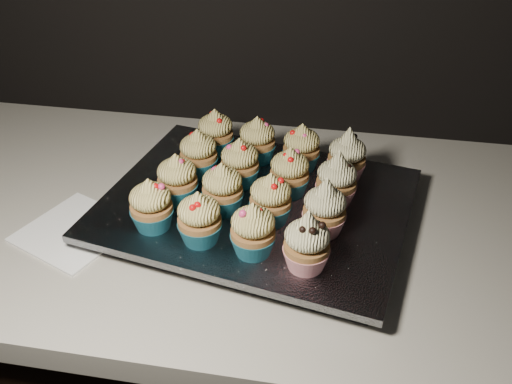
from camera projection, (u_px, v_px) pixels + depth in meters
worktop at (264, 223)px, 0.94m from camera, size 2.44×0.64×0.04m
napkin at (75, 231)px, 0.88m from camera, size 0.19×0.19×0.00m
baking_tray at (256, 212)px, 0.91m from camera, size 0.48×0.40×0.02m
foil_lining at (256, 203)px, 0.90m from camera, size 0.52×0.44×0.01m
cupcake_0 at (151, 206)px, 0.82m from camera, size 0.06×0.06×0.08m
cupcake_1 at (199, 219)px, 0.79m from camera, size 0.06×0.06×0.08m
cupcake_2 at (253, 231)px, 0.77m from camera, size 0.06×0.06×0.08m
cupcake_3 at (307, 243)px, 0.75m from camera, size 0.06×0.06×0.10m
cupcake_4 at (177, 180)px, 0.88m from camera, size 0.06×0.06×0.08m
cupcake_5 at (222, 189)px, 0.85m from camera, size 0.06×0.06×0.08m
cupcake_6 at (271, 200)px, 0.83m from camera, size 0.06×0.06×0.08m
cupcake_7 at (325, 209)px, 0.81m from camera, size 0.06×0.06×0.10m
cupcake_8 at (198, 154)px, 0.94m from camera, size 0.06×0.06×0.08m
cupcake_9 at (240, 163)px, 0.91m from camera, size 0.06×0.06×0.08m
cupcake_10 at (290, 173)px, 0.89m from camera, size 0.06×0.06×0.08m
cupcake_11 at (337, 180)px, 0.87m from camera, size 0.06×0.06×0.10m
cupcake_12 at (216, 133)px, 1.00m from camera, size 0.06×0.06×0.08m
cupcake_13 at (257, 141)px, 0.97m from camera, size 0.06×0.06×0.08m
cupcake_14 at (301, 148)px, 0.95m from camera, size 0.06×0.06×0.08m
cupcake_15 at (347, 157)px, 0.93m from camera, size 0.06×0.06×0.10m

